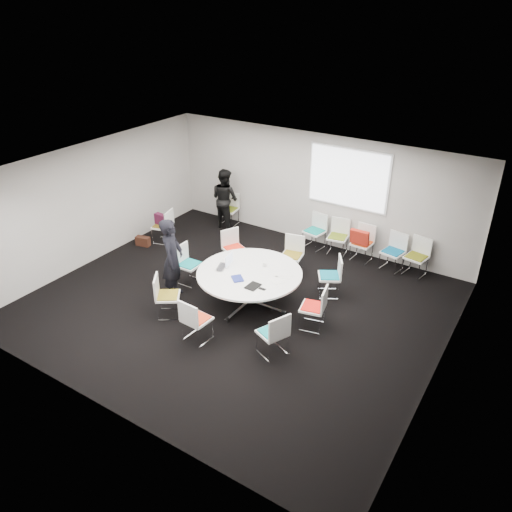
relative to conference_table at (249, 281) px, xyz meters
The scene contains 31 objects.
room_shell 0.89m from the conference_table, 118.22° to the right, with size 8.08×7.08×2.88m.
conference_table is the anchor object (origin of this frame).
projection_screen 3.60m from the conference_table, 79.44° to the left, with size 1.90×0.03×1.35m, color white.
chair_ring_a 1.50m from the conference_table, ahead, with size 0.54×0.55×0.88m.
chair_ring_b 1.73m from the conference_table, 43.37° to the left, with size 0.62×0.62×0.88m.
chair_ring_c 1.59m from the conference_table, 85.40° to the left, with size 0.54×0.53×0.88m.
chair_ring_d 1.65m from the conference_table, 135.73° to the left, with size 0.61×0.61×0.88m.
chair_ring_e 1.59m from the conference_table, behind, with size 0.46×0.47×0.88m.
chair_ring_f 1.68m from the conference_table, 132.16° to the right, with size 0.63×0.63×0.88m.
chair_ring_g 1.58m from the conference_table, 95.22° to the right, with size 0.49×0.48×0.88m.
chair_ring_h 1.71m from the conference_table, 42.90° to the right, with size 0.59×0.60×0.88m.
chair_back_a 3.00m from the conference_table, 90.30° to the left, with size 0.53×0.52×0.88m.
chair_back_b 3.06m from the conference_table, 78.57° to the left, with size 0.52×0.51×0.88m.
chair_back_c 3.25m from the conference_table, 67.61° to the left, with size 0.49×0.48×0.88m.
chair_back_d 3.57m from the conference_table, 55.95° to the left, with size 0.54×0.53×0.88m.
chair_back_e 3.92m from the conference_table, 49.90° to the left, with size 0.53×0.52×0.88m.
chair_spare_left 3.64m from the conference_table, 160.47° to the left, with size 0.55×0.56×0.88m.
chair_person_back 3.99m from the conference_table, 131.28° to the left, with size 0.51×0.50×0.88m.
person_main 1.64m from the conference_table, 157.50° to the right, with size 0.64×0.42×1.76m, color black.
person_back 3.87m from the conference_table, 132.88° to the left, with size 0.80×0.62×1.64m, color black.
laptop 0.60m from the conference_table, 166.18° to the right, with size 0.35×0.22×0.03m, color #333338.
laptop_lid 0.61m from the conference_table, behind, with size 0.30×0.02×0.22m, color silver.
notebook_black 0.60m from the conference_table, 49.87° to the right, with size 0.22×0.30×0.02m, color black.
tablet_folio 0.42m from the conference_table, 98.04° to the right, with size 0.26×0.20×0.03m, color navy.
papers_right 0.73m from the conference_table, 21.02° to the left, with size 0.30×0.21×0.00m, color silver.
papers_front 0.65m from the conference_table, ahead, with size 0.30×0.21×0.00m, color white.
cup 0.46m from the conference_table, 70.84° to the left, with size 0.08×0.08×0.09m, color white.
phone 0.72m from the conference_table, 36.29° to the right, with size 0.14×0.07×0.01m, color black.
maroon_bag 3.64m from the conference_table, 160.61° to the left, with size 0.40×0.14×0.28m, color #47132C.
brown_bag 3.82m from the conference_table, 168.41° to the left, with size 0.36×0.16×0.24m, color #331910.
red_jacket 3.03m from the conference_table, 66.00° to the left, with size 0.44×0.10×0.35m, color #AF2315.
Camera 1 is at (4.96, -7.08, 5.71)m, focal length 35.00 mm.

